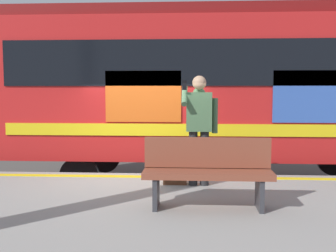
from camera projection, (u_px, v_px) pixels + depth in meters
ground_plane at (141, 220)px, 7.49m from camera, size 24.69×24.69×0.00m
platform at (119, 240)px, 5.29m from camera, size 16.24×4.35×0.87m
safety_line at (138, 177)px, 7.11m from camera, size 15.91×0.16×0.01m
track_rail_near at (149, 194)px, 8.99m from camera, size 21.11×0.08×0.16m
track_rail_far at (155, 180)px, 10.41m from camera, size 21.11×0.08×0.16m
train_carriage at (221, 85)px, 9.38m from camera, size 9.33×3.10×3.95m
passenger at (199, 121)px, 6.42m from camera, size 0.57×0.55×1.75m
handbag at (175, 172)px, 6.55m from camera, size 0.38×0.34×0.41m
bench at (207, 170)px, 5.25m from camera, size 1.66×0.44×0.90m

